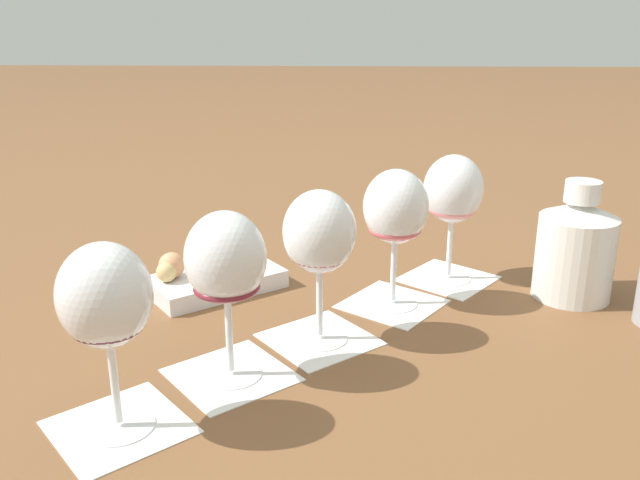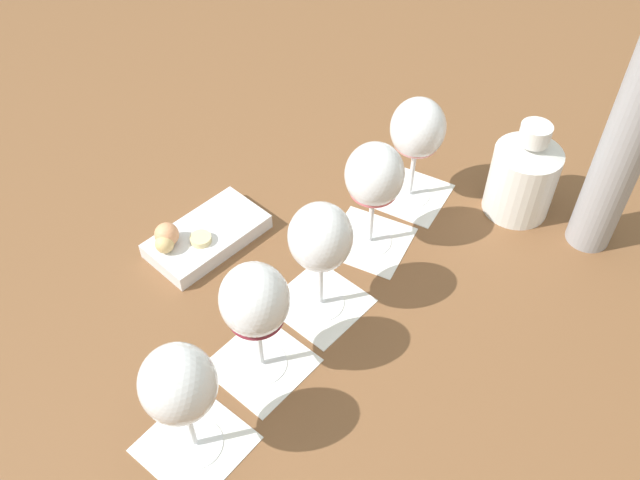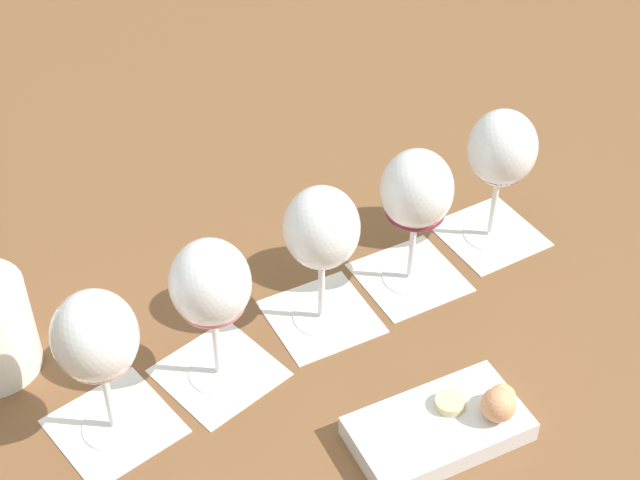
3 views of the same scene
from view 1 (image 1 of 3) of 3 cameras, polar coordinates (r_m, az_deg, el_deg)
name	(u,v)px [view 1 (image 1 of 3)]	position (r m, az deg, el deg)	size (l,w,h in m)	color
ground_plane	(320,337)	(0.81, -0.03, -8.20)	(8.00, 8.00, 0.00)	brown
tasting_card_0	(448,278)	(0.99, 10.69, -3.19)	(0.16, 0.16, 0.00)	white
tasting_card_1	(392,303)	(0.90, 6.09, -5.33)	(0.16, 0.16, 0.00)	white
tasting_card_2	(322,339)	(0.80, 0.15, -8.32)	(0.16, 0.16, 0.00)	white
tasting_card_3	(231,375)	(0.74, -7.50, -11.17)	(0.16, 0.16, 0.00)	white
tasting_card_4	(119,427)	(0.68, -16.54, -14.83)	(0.16, 0.16, 0.00)	white
wine_glass_0	(453,195)	(0.95, 11.14, 3.75)	(0.08, 0.08, 0.18)	white
wine_glass_1	(396,213)	(0.85, 6.38, 2.28)	(0.08, 0.08, 0.18)	white
wine_glass_2	(322,239)	(0.75, 0.15, 0.09)	(0.08, 0.08, 0.18)	white
wine_glass_3	(226,265)	(0.68, -7.94, -2.07)	(0.08, 0.08, 0.18)	white
wine_glass_4	(106,304)	(0.62, -17.60, -5.18)	(0.08, 0.08, 0.18)	white
ceramic_vase	(576,248)	(0.95, 20.72, -0.63)	(0.10, 0.10, 0.16)	white
snack_dish	(210,280)	(0.94, -9.25, -3.33)	(0.20, 0.18, 0.06)	silver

